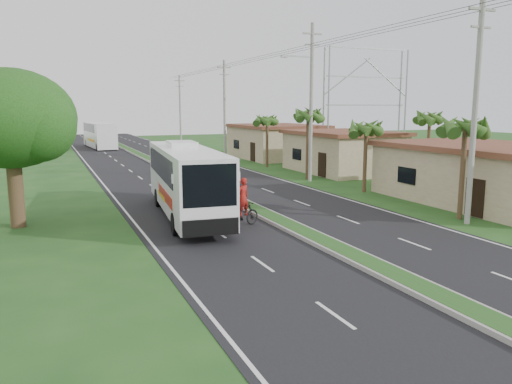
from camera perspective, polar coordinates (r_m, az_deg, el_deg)
name	(u,v)px	position (r m, az deg, el deg)	size (l,w,h in m)	color
ground	(343,254)	(20.14, 9.94, -6.94)	(180.00, 180.00, 0.00)	#1D4519
road_asphalt	(199,184)	(38.10, -6.58, 0.95)	(14.00, 160.00, 0.02)	black
median_strip	(199,183)	(38.09, -6.58, 1.08)	(1.20, 160.00, 0.18)	gray
lane_edge_left	(107,189)	(36.80, -16.63, 0.29)	(0.12, 160.00, 0.01)	silver
lane_edge_right	(278,179)	(40.48, 2.56, 1.49)	(0.12, 160.00, 0.01)	silver
shop_near	(486,173)	(33.34, 24.84, 1.96)	(8.60, 12.60, 3.52)	tan
shop_mid	(342,151)	(45.56, 9.82, 4.61)	(7.60, 10.60, 3.67)	tan
shop_far	(276,141)	(57.79, 2.27, 5.83)	(8.60, 11.60, 3.82)	tan
palm_verge_a	(466,127)	(27.42, 22.83, 6.87)	(2.40, 2.40, 5.45)	#473321
palm_verge_b	(366,128)	(34.56, 12.49, 7.15)	(2.40, 2.40, 5.05)	#473321
palm_verge_c	(308,115)	(40.16, 5.97, 8.72)	(2.40, 2.40, 5.85)	#473321
palm_verge_d	(267,120)	(48.45, 1.28, 8.22)	(2.40, 2.40, 5.25)	#473321
palm_behind_shop	(430,118)	(41.96, 19.25, 8.02)	(2.40, 2.40, 5.65)	#473321
shade_tree	(8,122)	(26.22, -26.51, 7.16)	(6.30, 6.00, 7.54)	#473321
utility_pole_a	(475,108)	(26.35, 23.76, 8.76)	(1.60, 0.28, 11.00)	gray
utility_pole_b	(311,100)	(39.12, 6.29, 10.36)	(3.20, 0.28, 12.00)	gray
utility_pole_c	(225,108)	(57.42, -3.61, 9.54)	(1.60, 0.28, 11.00)	gray
utility_pole_d	(180,110)	(76.58, -8.66, 9.26)	(1.60, 0.28, 10.50)	gray
billboard_lattice	(366,98)	(56.52, 12.45, 10.50)	(10.18, 1.18, 12.07)	gray
coach_bus_main	(186,176)	(26.42, -8.03, 1.79)	(3.70, 12.25, 3.90)	white
coach_bus_far	(99,134)	(75.67, -17.47, 6.37)	(3.50, 12.52, 3.60)	white
motorcyclist	(243,210)	(24.00, -1.50, -2.02)	(2.07, 1.25, 2.40)	black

